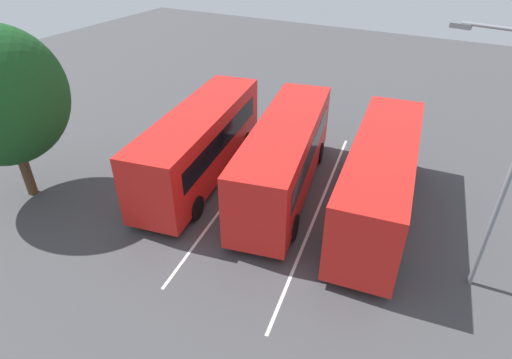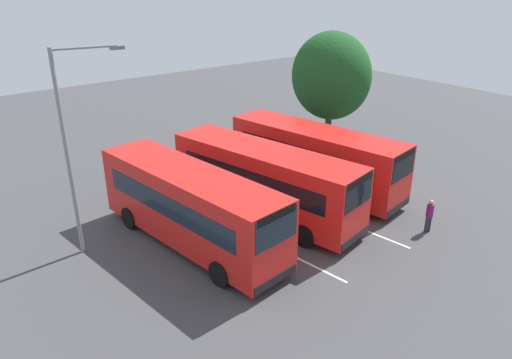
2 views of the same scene
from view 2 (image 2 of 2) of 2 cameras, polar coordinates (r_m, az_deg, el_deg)
The scene contains 9 objects.
ground_plane at distance 24.39m, azimuth 0.18°, elevation -3.68°, with size 69.25×69.25×0.00m, color #424244.
bus_far_left at distance 20.81m, azimuth -7.75°, elevation -3.08°, with size 10.28×3.63×3.46m.
bus_center_left at distance 23.11m, azimuth 1.13°, elevation -0.07°, with size 10.34×4.40×3.46m.
bus_center_right at distance 26.16m, azimuth 7.11°, elevation 2.63°, with size 10.33×4.13×3.46m.
pedestrian at distance 23.43m, azimuth 19.91°, elevation -3.78°, with size 0.44×0.44×1.63m.
street_lamp at distance 20.31m, azimuth -21.00°, elevation 4.16°, with size 0.69×2.74×8.62m.
depot_tree at distance 33.05m, azimuth 8.91°, elevation 12.03°, with size 5.54×4.99×7.66m.
lane_stripe_outer_left at distance 23.33m, azimuth -3.77°, elevation -5.07°, with size 14.14×0.12×0.01m, color silver.
lane_stripe_inner_left at distance 25.58m, azimuth 3.77°, elevation -2.37°, with size 14.14×0.12×0.01m, color silver.
Camera 2 is at (17.02, -13.49, 11.12)m, focal length 33.71 mm.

